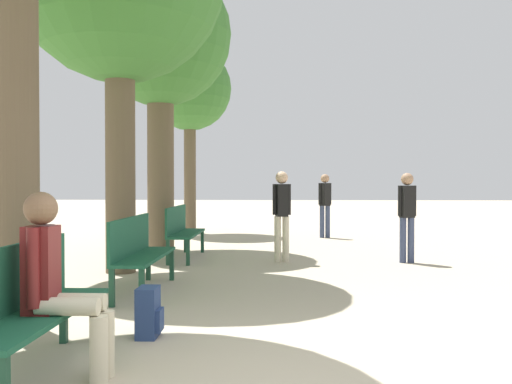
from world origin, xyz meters
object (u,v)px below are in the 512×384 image
Objects in this scene: backpack at (149,313)px; pedestrian_far at (325,201)px; bench_row_1 at (138,248)px; bench_row_2 at (181,228)px; pedestrian_mid at (407,211)px; bench_row_0 at (27,300)px; tree_row_2 at (160,40)px; pedestrian_near at (282,210)px; tree_row_3 at (190,91)px; person_seated at (58,280)px.

pedestrian_far is (2.32, 9.32, 0.70)m from backpack.
pedestrian_far is at bearing 76.03° from backpack.
bench_row_2 is at bearing 90.00° from bench_row_1.
pedestrian_mid is at bearing -76.06° from pedestrian_far.
bench_row_1 is at bearing -112.24° from pedestrian_far.
bench_row_0 is 4.07× the size of backpack.
tree_row_2 is 3.79× the size of pedestrian_mid.
tree_row_2 reaches higher than bench_row_0.
pedestrian_near is at bearing 76.11° from backpack.
bench_row_2 is 0.31× the size of tree_row_2.
backpack is at bearing -82.94° from tree_row_3.
bench_row_0 is 3.21m from bench_row_1.
pedestrian_mid reaches higher than backpack.
bench_row_2 is at bearing 174.49° from pedestrian_mid.
tree_row_3 is 6.80m from pedestrian_near.
tree_row_2 reaches higher than pedestrian_near.
tree_row_2 reaches higher than tree_row_3.
bench_row_2 is at bearing -82.63° from tree_row_3.
tree_row_3 is 3.80× the size of person_seated.
bench_row_2 is (0.00, 3.21, 0.00)m from bench_row_1.
bench_row_1 reaches higher than backpack.
pedestrian_near reaches higher than bench_row_1.
backpack is (0.39, 1.12, -0.49)m from person_seated.
tree_row_2 is 3.70× the size of pedestrian_far.
pedestrian_near is (2.52, -1.72, -3.45)m from tree_row_2.
bench_row_1 and bench_row_2 have the same top height.
person_seated is at bearing -104.90° from pedestrian_near.
person_seated reaches higher than bench_row_1.
pedestrian_near is (1.85, 2.83, 0.35)m from bench_row_1.
tree_row_3 is at bearing 93.31° from bench_row_0.
backpack is 0.29× the size of pedestrian_far.
tree_row_3 reaches higher than pedestrian_far.
tree_row_3 is 3.26× the size of pedestrian_mid.
person_seated is 0.86× the size of pedestrian_mid.
bench_row_2 is 1.92m from pedestrian_near.
pedestrian_mid reaches higher than bench_row_0.
tree_row_3 is at bearing 90.00° from tree_row_2.
tree_row_2 is (-0.67, 7.76, 3.80)m from bench_row_0.
pedestrian_mid is (4.71, -1.73, -3.47)m from tree_row_2.
pedestrian_near is 1.02× the size of pedestrian_mid.
bench_row_1 is 7.80m from pedestrian_far.
tree_row_2 is 7.95m from backpack.
backpack is at bearing 70.77° from person_seated.
pedestrian_mid is 4.53m from pedestrian_far.
person_seated is at bearing -85.78° from bench_row_1.
bench_row_1 is 4.07× the size of backpack.
pedestrian_far is (2.95, 10.43, 0.36)m from bench_row_0.
bench_row_2 is 5.37m from backpack.
tree_row_2 reaches higher than pedestrian_far.
tree_row_3 is at bearing 97.06° from backpack.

